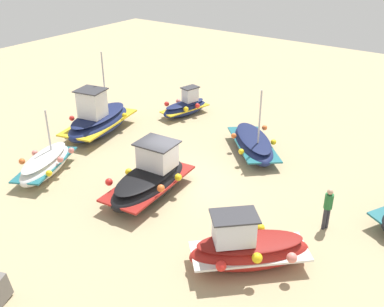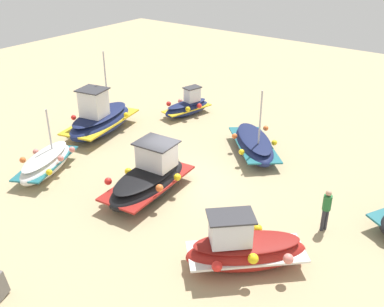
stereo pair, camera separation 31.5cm
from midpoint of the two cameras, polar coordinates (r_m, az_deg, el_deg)
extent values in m
plane|color=tan|center=(20.01, -0.66, -3.81)|extent=(57.05, 57.05, 0.00)
ellipsoid|color=navy|center=(22.65, 8.25, 1.06)|extent=(4.22, 4.27, 0.98)
cube|color=#1E6670|center=(22.63, 8.25, 1.16)|extent=(4.12, 4.16, 0.15)
ellipsoid|color=#151E45|center=(22.49, 8.31, 1.93)|extent=(3.70, 3.74, 0.21)
cylinder|color=#B7B7BC|center=(21.27, 9.09, 4.50)|extent=(0.08, 0.08, 2.66)
sphere|color=yellow|center=(21.32, 6.73, 0.19)|extent=(0.28, 0.28, 0.28)
sphere|color=yellow|center=(22.47, 10.79, 1.36)|extent=(0.28, 0.28, 0.28)
sphere|color=orange|center=(22.60, 5.82, 2.20)|extent=(0.28, 0.28, 0.28)
sphere|color=orange|center=(23.74, 9.71, 3.18)|extent=(0.28, 0.28, 0.28)
ellipsoid|color=navy|center=(25.21, -11.15, 3.87)|extent=(2.97, 5.16, 1.19)
cube|color=gold|center=(25.19, -11.16, 3.99)|extent=(2.98, 4.98, 0.15)
ellipsoid|color=#151E45|center=(25.03, -11.24, 4.87)|extent=(2.59, 4.53, 0.23)
cube|color=white|center=(24.42, -12.01, 6.27)|extent=(1.41, 1.33, 1.43)
cube|color=#333338|center=(24.17, -12.17, 7.92)|extent=(1.64, 1.54, 0.06)
cylinder|color=#B7B7BC|center=(25.07, -10.53, 9.09)|extent=(0.08, 0.08, 3.20)
sphere|color=yellow|center=(25.12, -8.01, 4.87)|extent=(0.28, 0.28, 0.28)
sphere|color=red|center=(25.09, -14.44, 4.44)|extent=(0.28, 0.28, 0.28)
ellipsoid|color=black|center=(19.02, -5.10, -3.82)|extent=(2.24, 4.66, 1.11)
cube|color=maroon|center=(18.99, -5.11, -3.68)|extent=(2.28, 4.49, 0.12)
ellipsoid|color=black|center=(18.79, -5.16, -2.64)|extent=(1.96, 4.10, 0.20)
cube|color=white|center=(18.97, -4.03, -0.17)|extent=(1.49, 1.30, 1.06)
cube|color=#333338|center=(18.72, -4.08, 1.36)|extent=(1.73, 1.51, 0.06)
sphere|color=red|center=(18.57, -10.12, -3.49)|extent=(0.31, 0.31, 0.31)
sphere|color=orange|center=(17.81, -3.64, -4.40)|extent=(0.31, 0.31, 0.31)
sphere|color=yellow|center=(19.46, -7.64, -2.26)|extent=(0.31, 0.31, 0.31)
sphere|color=yellow|center=(18.76, -1.39, -3.02)|extent=(0.31, 0.31, 0.31)
sphere|color=#EA7F75|center=(20.29, -5.42, -0.60)|extent=(0.31, 0.31, 0.31)
ellipsoid|color=navy|center=(27.10, -0.32, 5.67)|extent=(1.77, 3.32, 0.82)
cube|color=gold|center=(27.09, -0.32, 5.75)|extent=(1.77, 3.20, 0.08)
ellipsoid|color=#151E45|center=(26.98, -0.32, 6.34)|extent=(1.55, 2.92, 0.14)
cube|color=silver|center=(27.07, 0.37, 7.48)|extent=(0.78, 0.98, 0.82)
cube|color=#333338|center=(26.92, 0.37, 8.37)|extent=(0.90, 1.14, 0.06)
sphere|color=red|center=(26.93, -2.64, 6.32)|extent=(0.29, 0.29, 0.29)
sphere|color=yellow|center=(26.28, -0.19, 5.66)|extent=(0.29, 0.29, 0.29)
sphere|color=#EA7F75|center=(27.45, -1.16, 6.66)|extent=(0.29, 0.29, 0.29)
sphere|color=red|center=(26.81, 1.28, 6.07)|extent=(0.29, 0.29, 0.29)
sphere|color=yellow|center=(27.99, 0.26, 7.00)|extent=(0.29, 0.29, 0.29)
ellipsoid|color=maroon|center=(15.41, 7.49, -12.43)|extent=(3.93, 3.83, 1.07)
cube|color=white|center=(15.37, 7.50, -12.28)|extent=(3.84, 3.75, 0.12)
ellipsoid|color=maroon|center=(15.14, 7.59, -11.15)|extent=(3.45, 3.36, 0.19)
cube|color=silver|center=(14.68, 5.52, -9.62)|extent=(1.54, 1.52, 0.97)
cube|color=#333338|center=(14.38, 5.61, -7.97)|extent=(1.79, 1.77, 0.06)
sphere|color=#EA7F75|center=(14.87, 12.72, -12.91)|extent=(0.34, 0.34, 0.34)
sphere|color=yellow|center=(15.98, 8.86, -9.44)|extent=(0.34, 0.34, 0.34)
sphere|color=yellow|center=(14.49, 8.40, -13.07)|extent=(0.34, 0.34, 0.34)
sphere|color=#EA7F75|center=(15.72, 4.80, -9.72)|extent=(0.34, 0.34, 0.34)
sphere|color=red|center=(14.39, 3.83, -14.10)|extent=(0.34, 0.34, 0.34)
ellipsoid|color=white|center=(21.65, -17.63, -1.25)|extent=(2.78, 4.04, 1.01)
cube|color=#1E6670|center=(21.63, -17.65, -1.14)|extent=(2.72, 3.90, 0.17)
ellipsoid|color=beige|center=(21.48, -17.77, -0.33)|extent=(2.41, 3.54, 0.23)
cylinder|color=#B7B7BC|center=(21.56, -17.29, 2.95)|extent=(0.08, 0.08, 1.96)
sphere|color=#EA7F75|center=(21.95, -14.59, 0.49)|extent=(0.28, 0.28, 0.28)
sphere|color=#EA7F75|center=(22.34, -18.82, 0.21)|extent=(0.28, 0.28, 0.28)
sphere|color=#EA7F75|center=(21.10, -15.90, -0.61)|extent=(0.28, 0.28, 0.28)
sphere|color=orange|center=(21.51, -20.29, -0.77)|extent=(0.28, 0.28, 0.28)
sphere|color=yellow|center=(20.37, -17.25, -2.28)|extent=(0.28, 0.28, 0.28)
cylinder|color=#2D2D38|center=(17.63, 16.76, -8.08)|extent=(0.14, 0.14, 0.90)
cylinder|color=#2D2D38|center=(17.73, 17.14, -7.93)|extent=(0.14, 0.14, 0.90)
cylinder|color=#236B33|center=(17.27, 17.28, -5.96)|extent=(0.32, 0.32, 0.59)
sphere|color=tan|center=(17.07, 17.47, -4.81)|extent=(0.22, 0.22, 0.22)
camera|label=1|loc=(0.16, -89.56, 0.22)|focal=42.05mm
camera|label=2|loc=(0.16, 90.44, -0.22)|focal=42.05mm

